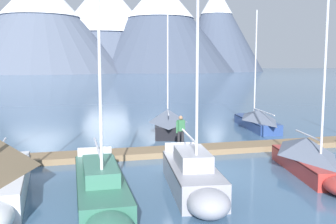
# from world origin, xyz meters

# --- Properties ---
(ground_plane) EXTENTS (700.00, 700.00, 0.00)m
(ground_plane) POSITION_xyz_m (0.00, 0.00, 0.00)
(ground_plane) COLOR #426689
(mountain_central_massif) EXTENTS (89.09, 89.09, 50.66)m
(mountain_central_massif) POSITION_xyz_m (-28.58, 199.35, 26.52)
(mountain_central_massif) COLOR slate
(mountain_central_massif) RESTS_ON ground
(mountain_shoulder_ridge) EXTENTS (87.91, 87.91, 54.79)m
(mountain_shoulder_ridge) POSITION_xyz_m (5.25, 223.71, 29.48)
(mountain_shoulder_ridge) COLOR #4C566B
(mountain_shoulder_ridge) RESTS_ON ground
(mountain_east_summit) EXTENTS (86.75, 86.75, 52.62)m
(mountain_east_summit) POSITION_xyz_m (36.12, 209.48, 27.47)
(mountain_east_summit) COLOR #424C60
(mountain_east_summit) RESTS_ON ground
(mountain_rear_spur) EXTENTS (56.69, 56.69, 50.14)m
(mountain_rear_spur) POSITION_xyz_m (71.19, 214.34, 25.65)
(mountain_rear_spur) COLOR #424C60
(mountain_rear_spur) RESTS_ON ground
(dock) EXTENTS (24.41, 3.36, 0.30)m
(dock) POSITION_xyz_m (0.00, 4.00, 0.14)
(dock) COLOR #846B4C
(dock) RESTS_ON ground
(sailboat_mid_dock_port) EXTENTS (1.87, 7.70, 7.62)m
(sailboat_mid_dock_port) POSITION_xyz_m (-4.08, -3.16, 0.58)
(sailboat_mid_dock_port) COLOR #336B56
(sailboat_mid_dock_port) RESTS_ON ground
(sailboat_mid_dock_starboard) EXTENTS (1.97, 6.22, 7.86)m
(sailboat_mid_dock_starboard) POSITION_xyz_m (-0.70, -2.41, 0.63)
(sailboat_mid_dock_starboard) COLOR #93939E
(sailboat_mid_dock_starboard) RESTS_ON ground
(sailboat_far_berth) EXTENTS (2.85, 7.12, 9.24)m
(sailboat_far_berth) POSITION_xyz_m (0.85, 10.35, 0.81)
(sailboat_far_berth) COLOR black
(sailboat_far_berth) RESTS_ON ground
(sailboat_outer_slip) EXTENTS (2.48, 6.75, 8.60)m
(sailboat_outer_slip) POSITION_xyz_m (4.95, -0.93, 0.71)
(sailboat_outer_slip) COLOR #B2332D
(sailboat_outer_slip) RESTS_ON ground
(sailboat_end_of_dock) EXTENTS (2.22, 8.07, 8.63)m
(sailboat_end_of_dock) POSITION_xyz_m (7.65, 11.07, 0.70)
(sailboat_end_of_dock) COLOR navy
(sailboat_end_of_dock) RESTS_ON ground
(person_on_dock) EXTENTS (0.55, 0.36, 1.69)m
(person_on_dock) POSITION_xyz_m (0.37, 4.37, 1.26)
(person_on_dock) COLOR #232328
(person_on_dock) RESTS_ON dock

